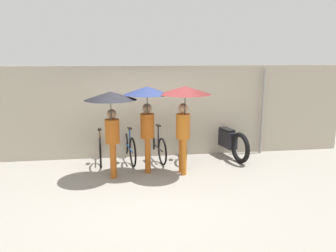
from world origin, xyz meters
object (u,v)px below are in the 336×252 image
at_px(pedestrian_trailing, 184,103).
at_px(pedestrian_center, 147,105).
at_px(motorcycle, 226,140).
at_px(parked_bicycle_2, 156,145).
at_px(parked_bicycle_1, 129,146).
at_px(pedestrian_leading, 111,108).
at_px(parked_bicycle_3, 183,144).
at_px(parked_bicycle_0, 100,147).

bearing_deg(pedestrian_trailing, pedestrian_center, -21.78).
bearing_deg(pedestrian_center, motorcycle, -151.19).
relative_size(parked_bicycle_2, pedestrian_center, 0.87).
relative_size(parked_bicycle_1, motorcycle, 0.83).
height_order(pedestrian_trailing, motorcycle, pedestrian_trailing).
relative_size(parked_bicycle_2, pedestrian_trailing, 0.87).
distance_m(parked_bicycle_1, pedestrian_trailing, 2.17).
relative_size(parked_bicycle_1, pedestrian_leading, 0.92).
height_order(pedestrian_center, motorcycle, pedestrian_center).
bearing_deg(pedestrian_trailing, parked_bicycle_3, -105.62).
bearing_deg(pedestrian_trailing, parked_bicycle_0, -38.73).
bearing_deg(parked_bicycle_2, parked_bicycle_1, 84.20).
height_order(pedestrian_leading, pedestrian_trailing, pedestrian_trailing).
bearing_deg(parked_bicycle_0, motorcycle, -92.90).
distance_m(parked_bicycle_0, pedestrian_leading, 1.78).
distance_m(parked_bicycle_1, pedestrian_center, 1.65).
height_order(parked_bicycle_0, pedestrian_center, pedestrian_center).
relative_size(parked_bicycle_2, motorcycle, 0.82).
xyz_separation_m(parked_bicycle_1, motorcycle, (2.66, 0.08, 0.05)).
height_order(pedestrian_center, pedestrian_trailing, pedestrian_trailing).
distance_m(pedestrian_center, motorcycle, 2.76).
height_order(parked_bicycle_3, motorcycle, parked_bicycle_3).
bearing_deg(pedestrian_leading, parked_bicycle_3, -142.45).
xyz_separation_m(pedestrian_leading, pedestrian_center, (0.79, 0.23, 0.03)).
xyz_separation_m(parked_bicycle_0, parked_bicycle_1, (0.73, -0.03, -0.01)).
relative_size(pedestrian_trailing, motorcycle, 0.95).
height_order(parked_bicycle_1, parked_bicycle_2, parked_bicycle_1).
bearing_deg(parked_bicycle_3, parked_bicycle_2, 96.07).
bearing_deg(motorcycle, parked_bicycle_1, 79.40).
bearing_deg(pedestrian_center, parked_bicycle_3, -131.57).
xyz_separation_m(parked_bicycle_0, motorcycle, (3.39, 0.06, 0.04)).
relative_size(parked_bicycle_0, pedestrian_trailing, 0.87).
bearing_deg(parked_bicycle_1, motorcycle, -97.55).
height_order(parked_bicycle_2, pedestrian_leading, pedestrian_leading).
distance_m(pedestrian_leading, pedestrian_trailing, 1.60).
bearing_deg(pedestrian_trailing, parked_bicycle_1, -51.14).
distance_m(parked_bicycle_0, parked_bicycle_1, 0.73).
bearing_deg(pedestrian_leading, motorcycle, -154.08).
xyz_separation_m(parked_bicycle_0, pedestrian_trailing, (1.96, -1.28, 1.28)).
bearing_deg(parked_bicycle_1, parked_bicycle_2, -95.32).
bearing_deg(pedestrian_center, parked_bicycle_2, -103.40).
height_order(parked_bicycle_0, pedestrian_leading, pedestrian_leading).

